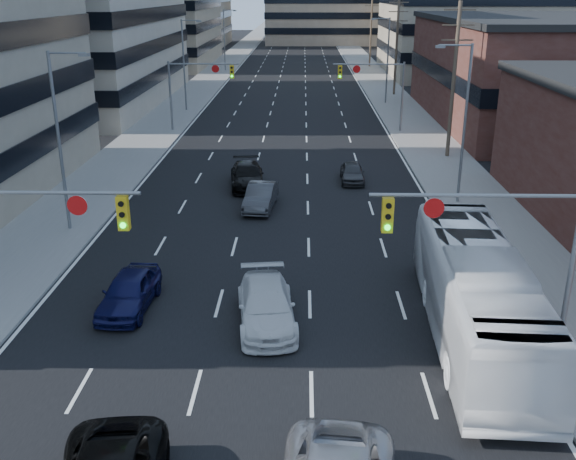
# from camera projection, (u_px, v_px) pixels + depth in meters

# --- Properties ---
(road_surface) EXTENTS (18.00, 300.00, 0.02)m
(road_surface) POSITION_uv_depth(u_px,v_px,m) (296.00, 49.00, 135.87)
(road_surface) COLOR black
(road_surface) RESTS_ON ground
(sidewalk_left) EXTENTS (5.00, 300.00, 0.15)m
(sidewalk_left) POSITION_uv_depth(u_px,v_px,m) (242.00, 49.00, 136.09)
(sidewalk_left) COLOR slate
(sidewalk_left) RESTS_ON ground
(sidewalk_right) EXTENTS (5.00, 300.00, 0.15)m
(sidewalk_right) POSITION_uv_depth(u_px,v_px,m) (351.00, 49.00, 135.60)
(sidewalk_right) COLOR slate
(sidewalk_right) RESTS_ON ground
(office_left_far) EXTENTS (20.00, 30.00, 16.00)m
(office_left_far) POSITION_uv_depth(u_px,v_px,m) (149.00, 14.00, 105.49)
(office_left_far) COLOR gray
(office_left_far) RESTS_ON ground
(storefront_right_mid) EXTENTS (20.00, 30.00, 9.00)m
(storefront_right_mid) POSITION_uv_depth(u_px,v_px,m) (548.00, 73.00, 58.87)
(storefront_right_mid) COLOR #472119
(storefront_right_mid) RESTS_ON ground
(office_right_far) EXTENTS (22.00, 28.00, 14.00)m
(office_right_far) POSITION_uv_depth(u_px,v_px,m) (464.00, 24.00, 93.55)
(office_right_far) COLOR gray
(office_right_far) RESTS_ON ground
(bg_block_right) EXTENTS (22.00, 22.00, 12.00)m
(bg_block_right) POSITION_uv_depth(u_px,v_px,m) (450.00, 19.00, 133.08)
(bg_block_right) COLOR gray
(bg_block_right) RESTS_ON ground
(signal_near_left) EXTENTS (6.59, 0.33, 6.00)m
(signal_near_left) POSITION_uv_depth(u_px,v_px,m) (20.00, 237.00, 20.28)
(signal_near_left) COLOR slate
(signal_near_left) RESTS_ON ground
(signal_near_right) EXTENTS (6.59, 0.33, 6.00)m
(signal_near_right) POSITION_uv_depth(u_px,v_px,m) (494.00, 241.00, 19.96)
(signal_near_right) COLOR slate
(signal_near_right) RESTS_ON ground
(signal_far_left) EXTENTS (6.09, 0.33, 6.00)m
(signal_far_left) POSITION_uv_depth(u_px,v_px,m) (196.00, 82.00, 54.93)
(signal_far_left) COLOR slate
(signal_far_left) RESTS_ON ground
(signal_far_right) EXTENTS (6.09, 0.33, 6.00)m
(signal_far_right) POSITION_uv_depth(u_px,v_px,m) (376.00, 82.00, 54.61)
(signal_far_right) COLOR slate
(signal_far_right) RESTS_ON ground
(utility_pole_block) EXTENTS (2.20, 0.28, 11.00)m
(utility_pole_block) POSITION_uv_depth(u_px,v_px,m) (454.00, 78.00, 45.57)
(utility_pole_block) COLOR #4C3D2D
(utility_pole_block) RESTS_ON ground
(utility_pole_midblock) EXTENTS (2.20, 0.28, 11.00)m
(utility_pole_midblock) POSITION_uv_depth(u_px,v_px,m) (397.00, 45.00, 73.66)
(utility_pole_midblock) COLOR #4C3D2D
(utility_pole_midblock) RESTS_ON ground
(utility_pole_distant) EXTENTS (2.20, 0.28, 11.00)m
(utility_pole_distant) POSITION_uv_depth(u_px,v_px,m) (371.00, 30.00, 101.75)
(utility_pole_distant) COLOR #4C3D2D
(utility_pole_distant) RESTS_ON ground
(streetlight_left_near) EXTENTS (2.03, 0.22, 9.00)m
(streetlight_left_near) POSITION_uv_depth(u_px,v_px,m) (61.00, 134.00, 31.32)
(streetlight_left_near) COLOR slate
(streetlight_left_near) RESTS_ON ground
(streetlight_left_mid) EXTENTS (2.03, 0.22, 9.00)m
(streetlight_left_mid) POSITION_uv_depth(u_px,v_px,m) (185.00, 61.00, 64.10)
(streetlight_left_mid) COLOR slate
(streetlight_left_mid) RESTS_ON ground
(streetlight_left_far) EXTENTS (2.03, 0.22, 9.00)m
(streetlight_left_far) POSITION_uv_depth(u_px,v_px,m) (225.00, 37.00, 96.87)
(streetlight_left_far) COLOR slate
(streetlight_left_far) RESTS_ON ground
(streetlight_right_near) EXTENTS (2.03, 0.22, 9.00)m
(streetlight_right_near) POSITION_uv_depth(u_px,v_px,m) (462.00, 117.00, 35.56)
(streetlight_right_near) COLOR slate
(streetlight_right_near) RESTS_ON ground
(streetlight_right_far) EXTENTS (2.03, 0.22, 9.00)m
(streetlight_right_far) POSITION_uv_depth(u_px,v_px,m) (386.00, 56.00, 68.33)
(streetlight_right_far) COLOR slate
(streetlight_right_far) RESTS_ON ground
(white_van) EXTENTS (2.62, 5.23, 1.46)m
(white_van) POSITION_uv_depth(u_px,v_px,m) (266.00, 306.00, 23.66)
(white_van) COLOR silver
(white_van) RESTS_ON ground
(transit_bus) EXTENTS (3.52, 12.41, 3.42)m
(transit_bus) POSITION_uv_depth(u_px,v_px,m) (476.00, 294.00, 22.34)
(transit_bus) COLOR silver
(transit_bus) RESTS_ON ground
(sedan_blue) EXTENTS (1.96, 4.37, 1.46)m
(sedan_blue) POSITION_uv_depth(u_px,v_px,m) (129.00, 291.00, 24.77)
(sedan_blue) COLOR #0E1039
(sedan_blue) RESTS_ON ground
(sedan_grey_center) EXTENTS (1.88, 4.37, 1.40)m
(sedan_grey_center) POSITION_uv_depth(u_px,v_px,m) (261.00, 197.00, 36.27)
(sedan_grey_center) COLOR #363639
(sedan_grey_center) RESTS_ON ground
(sedan_black_far) EXTENTS (2.59, 5.21, 1.46)m
(sedan_black_far) POSITION_uv_depth(u_px,v_px,m) (247.00, 176.00, 40.28)
(sedan_black_far) COLOR black
(sedan_black_far) RESTS_ON ground
(sedan_grey_right) EXTENTS (1.52, 3.67, 1.24)m
(sedan_grey_right) POSITION_uv_depth(u_px,v_px,m) (352.00, 172.00, 41.41)
(sedan_grey_right) COLOR #323234
(sedan_grey_right) RESTS_ON ground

